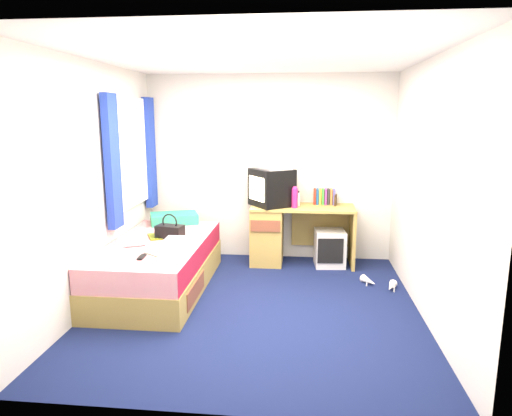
# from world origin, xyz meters

# --- Properties ---
(ground) EXTENTS (3.40, 3.40, 0.00)m
(ground) POSITION_xyz_m (0.00, 0.00, 0.00)
(ground) COLOR #0C1438
(ground) RESTS_ON ground
(room_shell) EXTENTS (3.40, 3.40, 3.40)m
(room_shell) POSITION_xyz_m (0.00, 0.00, 1.45)
(room_shell) COLOR white
(room_shell) RESTS_ON ground
(bed) EXTENTS (1.01, 2.00, 0.54)m
(bed) POSITION_xyz_m (-1.10, 0.37, 0.27)
(bed) COLOR #AF9449
(bed) RESTS_ON ground
(pillow) EXTENTS (0.67, 0.55, 0.13)m
(pillow) POSITION_xyz_m (-1.16, 1.22, 0.60)
(pillow) COLOR #18729C
(pillow) RESTS_ON bed
(desk) EXTENTS (1.30, 0.55, 0.75)m
(desk) POSITION_xyz_m (0.18, 1.44, 0.41)
(desk) COLOR #AF9449
(desk) RESTS_ON ground
(storage_cube) EXTENTS (0.40, 0.40, 0.46)m
(storage_cube) POSITION_xyz_m (0.80, 1.37, 0.23)
(storage_cube) COLOR silver
(storage_cube) RESTS_ON ground
(crt_tv) EXTENTS (0.63, 0.64, 0.47)m
(crt_tv) POSITION_xyz_m (0.05, 1.44, 0.98)
(crt_tv) COLOR black
(crt_tv) RESTS_ON desk
(vcr) EXTENTS (0.54, 0.57, 0.09)m
(vcr) POSITION_xyz_m (0.06, 1.44, 1.26)
(vcr) COLOR silver
(vcr) RESTS_ON crt_tv
(book_row) EXTENTS (0.27, 0.13, 0.20)m
(book_row) POSITION_xyz_m (0.72, 1.60, 0.85)
(book_row) COLOR maroon
(book_row) RESTS_ON desk
(picture_frame) EXTENTS (0.04, 0.12, 0.14)m
(picture_frame) POSITION_xyz_m (0.87, 1.52, 0.82)
(picture_frame) COLOR #312110
(picture_frame) RESTS_ON desk
(pink_water_bottle) EXTENTS (0.09, 0.09, 0.24)m
(pink_water_bottle) POSITION_xyz_m (0.35, 1.32, 0.87)
(pink_water_bottle) COLOR #DC1F69
(pink_water_bottle) RESTS_ON desk
(aerosol_can) EXTENTS (0.05, 0.05, 0.17)m
(aerosol_can) POSITION_xyz_m (0.39, 1.44, 0.84)
(aerosol_can) COLOR silver
(aerosol_can) RESTS_ON desk
(handbag) EXTENTS (0.32, 0.22, 0.28)m
(handbag) POSITION_xyz_m (-1.00, 0.51, 0.62)
(handbag) COLOR black
(handbag) RESTS_ON bed
(towel) EXTENTS (0.32, 0.27, 0.10)m
(towel) POSITION_xyz_m (-0.78, 0.12, 0.59)
(towel) COLOR silver
(towel) RESTS_ON bed
(magazine) EXTENTS (0.31, 0.34, 0.01)m
(magazine) POSITION_xyz_m (-1.15, 0.55, 0.55)
(magazine) COLOR #BBD117
(magazine) RESTS_ON bed
(water_bottle) EXTENTS (0.21, 0.16, 0.07)m
(water_bottle) POSITION_xyz_m (-1.27, 0.16, 0.58)
(water_bottle) COLOR silver
(water_bottle) RESTS_ON bed
(colour_swatch_fan) EXTENTS (0.21, 0.18, 0.01)m
(colour_swatch_fan) POSITION_xyz_m (-0.99, -0.10, 0.55)
(colour_swatch_fan) COLOR gold
(colour_swatch_fan) RESTS_ON bed
(remote_control) EXTENTS (0.06, 0.16, 0.02)m
(remote_control) POSITION_xyz_m (-1.07, -0.22, 0.55)
(remote_control) COLOR black
(remote_control) RESTS_ON bed
(window_assembly) EXTENTS (0.11, 1.42, 1.40)m
(window_assembly) POSITION_xyz_m (-1.55, 0.90, 1.42)
(window_assembly) COLOR silver
(window_assembly) RESTS_ON room_shell
(white_heels) EXTENTS (0.40, 0.38, 0.09)m
(white_heels) POSITION_xyz_m (1.32, 0.67, 0.04)
(white_heels) COLOR silver
(white_heels) RESTS_ON ground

